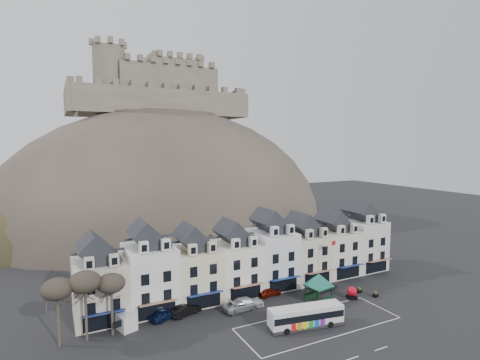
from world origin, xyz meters
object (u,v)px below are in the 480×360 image
red_buoy (352,293)px  white_van (123,319)px  car_silver (240,305)px  car_white (247,303)px  bus_shelter (319,280)px  bus (306,316)px  flagpole (331,261)px  car_black (186,310)px  car_navy (165,314)px  car_maroon (269,292)px  car_charcoal (325,287)px

red_buoy → white_van: white_van is taller
car_silver → car_white: (1.20, 0.24, 0.03)m
bus_shelter → red_buoy: (5.32, -1.43, -2.41)m
bus → flagpole: 14.53m
white_van → car_silver: white_van is taller
car_black → car_silver: car_black is taller
car_navy → car_maroon: car_navy is taller
car_white → car_maroon: car_white is taller
bus → flagpole: flagpole is taller
bus → car_silver: bus is taller
white_van → car_navy: white_van is taller
bus → red_buoy: bearing=28.9°
bus → car_black: 16.56m
car_navy → bus: bearing=-144.2°
car_navy → car_silver: (10.40, -2.11, -0.03)m
car_navy → car_maroon: size_ratio=1.14×
car_silver → car_charcoal: car_silver is taller
red_buoy → car_maroon: red_buoy is taller
flagpole → car_black: flagpole is taller
bus_shelter → car_charcoal: bus_shelter is taller
car_white → bus_shelter: bearing=-102.7°
bus_shelter → car_black: (-19.39, 4.80, -2.63)m
bus_shelter → white_van: (-27.81, 5.25, -2.36)m
car_navy → car_black: bearing=-112.0°
car_maroon → car_charcoal: bearing=-108.0°
car_black → car_silver: (7.50, -2.05, -0.02)m
flagpole → white_van: size_ratio=1.72×
red_buoy → bus: bearing=-160.7°
flagpole → car_charcoal: size_ratio=2.00×
flagpole → car_charcoal: 4.22m
car_silver → car_maroon: 6.87m
white_van → flagpole: bearing=-21.7°
flagpole → bus: bearing=-143.1°
red_buoy → car_silver: red_buoy is taller
car_navy → red_buoy: bearing=-123.5°
bus_shelter → car_navy: bearing=158.7°
bus → car_white: size_ratio=1.95×
red_buoy → car_charcoal: size_ratio=0.46×
car_black → car_white: (8.70, -1.81, 0.01)m
bus_shelter → white_van: bearing=160.3°
car_navy → flagpole: bearing=-114.8°
bus_shelter → car_silver: size_ratio=1.31×
red_buoy → car_charcoal: bearing=110.3°
flagpole → car_white: bearing=179.8°
bus → car_maroon: 10.91m
car_navy → car_charcoal: size_ratio=1.07×
white_van → car_charcoal: (31.52, -2.35, -0.33)m
car_silver → car_charcoal: size_ratio=1.24×
bus_shelter → car_charcoal: 5.43m
flagpole → car_maroon: flagpole is taller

